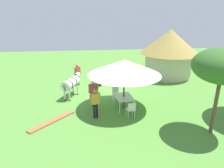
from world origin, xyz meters
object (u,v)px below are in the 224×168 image
guest_beside_umbrella (93,91)px  acacia_tree_left_background (223,66)px  zebra_nearest_camera (71,83)px  patio_dining_table (124,98)px  patio_chair_near_hut (116,93)px  guest_behind_table (95,101)px  striped_lounge_chair (99,82)px  shade_umbrella (124,67)px  standing_watcher (77,72)px  patio_chair_near_lawn (131,109)px  zebra_by_umbrella (126,69)px  thatched_hut (169,51)px

guest_beside_umbrella → acacia_tree_left_background: bearing=146.1°
zebra_nearest_camera → acacia_tree_left_background: bearing=-11.8°
patio_dining_table → patio_chair_near_hut: size_ratio=1.71×
patio_chair_near_hut → zebra_nearest_camera: bearing=-30.8°
patio_dining_table → zebra_nearest_camera: bearing=-122.1°
guest_behind_table → striped_lounge_chair: guest_behind_table is taller
shade_umbrella → patio_dining_table: (0.00, 0.00, -1.90)m
zebra_nearest_camera → guest_behind_table: bearing=-39.0°
patio_chair_near_hut → guest_beside_umbrella: (0.77, -1.48, 0.50)m
patio_dining_table → standing_watcher: (-4.48, -2.96, 0.39)m
patio_dining_table → patio_chair_near_lawn: bearing=9.3°
patio_chair_near_hut → acacia_tree_left_background: (4.36, 4.05, 2.79)m
guest_behind_table → zebra_nearest_camera: size_ratio=0.84×
zebra_by_umbrella → patio_dining_table: bearing=128.9°
striped_lounge_chair → patio_chair_near_lawn: bearing=-65.0°
shade_umbrella → guest_beside_umbrella: (-0.44, -1.80, -1.55)m
thatched_hut → zebra_by_umbrella: size_ratio=2.77×
patio_dining_table → acacia_tree_left_background: (3.15, 3.73, 2.65)m
striped_lounge_chair → patio_chair_near_hut: bearing=-62.0°
striped_lounge_chair → thatched_hut: bearing=26.5°
shade_umbrella → striped_lounge_chair: (-4.16, -1.33, -2.31)m
standing_watcher → zebra_by_umbrella: size_ratio=0.95×
thatched_hut → shade_umbrella: thatched_hut is taller
patio_chair_near_lawn → guest_behind_table: 2.01m
guest_behind_table → zebra_nearest_camera: (-3.11, -1.53, -0.02)m
shade_umbrella → patio_chair_near_hut: bearing=-165.2°
patio_chair_near_hut → patio_chair_near_lawn: bearing=87.3°
guest_beside_umbrella → patio_chair_near_hut: bearing=-153.6°
patio_chair_near_hut → guest_behind_table: (2.26, -1.42, 0.49)m
standing_watcher → zebra_nearest_camera: size_ratio=0.87×
patio_chair_near_lawn → zebra_by_umbrella: bearing=73.4°
acacia_tree_left_background → zebra_by_umbrella: bearing=-162.1°
acacia_tree_left_background → striped_lounge_chair: bearing=-145.3°
guest_behind_table → striped_lounge_chair: (-5.22, 0.41, -0.76)m
zebra_by_umbrella → patio_chair_near_lawn: bearing=132.8°
acacia_tree_left_background → guest_beside_umbrella: bearing=-123.0°
standing_watcher → striped_lounge_chair: 1.85m
striped_lounge_chair → acacia_tree_left_background: size_ratio=0.22×
patio_chair_near_hut → striped_lounge_chair: 3.14m
patio_chair_near_hut → standing_watcher: bearing=-65.9°
shade_umbrella → standing_watcher: size_ratio=2.41×
shade_umbrella → acacia_tree_left_background: acacia_tree_left_background is taller
standing_watcher → striped_lounge_chair: size_ratio=1.99×
standing_watcher → guest_beside_umbrella: bearing=59.7°
acacia_tree_left_background → zebra_nearest_camera: bearing=-126.6°
patio_dining_table → thatched_hut: bearing=140.5°
striped_lounge_chair → zebra_by_umbrella: 2.68m
patio_chair_near_lawn → striped_lounge_chair: (-5.39, -1.53, -0.27)m
patio_chair_near_hut → guest_beside_umbrella: guest_beside_umbrella is taller
acacia_tree_left_background → patio_chair_near_hut: bearing=-137.1°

